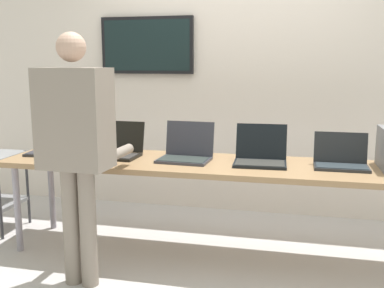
# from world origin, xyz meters

# --- Properties ---
(ground) EXTENTS (8.00, 8.00, 0.04)m
(ground) POSITION_xyz_m (0.00, 0.00, -0.02)
(ground) COLOR #BDB8B7
(back_wall) EXTENTS (8.00, 0.11, 2.75)m
(back_wall) POSITION_xyz_m (-0.02, 1.13, 1.38)
(back_wall) COLOR silver
(back_wall) RESTS_ON ground
(workbench) EXTENTS (3.21, 0.70, 0.73)m
(workbench) POSITION_xyz_m (0.00, 0.00, 0.68)
(workbench) COLOR #95724D
(workbench) RESTS_ON ground
(laptop_station_0) EXTENTS (0.37, 0.37, 0.23)m
(laptop_station_0) POSITION_xyz_m (-1.35, 0.06, 0.78)
(laptop_station_0) COLOR #252628
(laptop_station_0) RESTS_ON workbench
(laptop_station_1) EXTENTS (0.38, 0.33, 0.26)m
(laptop_station_1) POSITION_xyz_m (-0.79, 0.06, 0.79)
(laptop_station_1) COLOR black
(laptop_station_1) RESTS_ON workbench
(laptop_station_2) EXTENTS (0.40, 0.34, 0.28)m
(laptop_station_2) POSITION_xyz_m (-0.23, 0.05, 0.79)
(laptop_station_2) COLOR #343540
(laptop_station_2) RESTS_ON workbench
(laptop_station_3) EXTENTS (0.39, 0.35, 0.27)m
(laptop_station_3) POSITION_xyz_m (0.33, 0.05, 0.79)
(laptop_station_3) COLOR black
(laptop_station_3) RESTS_ON workbench
(laptop_station_4) EXTENTS (0.37, 0.26, 0.24)m
(laptop_station_4) POSITION_xyz_m (0.89, 0.06, 0.78)
(laptop_station_4) COLOR #25272A
(laptop_station_4) RESTS_ON workbench
(person) EXTENTS (0.45, 0.60, 1.64)m
(person) POSITION_xyz_m (-0.79, -0.62, 0.99)
(person) COLOR gray
(person) RESTS_ON ground
(paper_sheet) EXTENTS (0.30, 0.35, 0.00)m
(paper_sheet) POSITION_xyz_m (-1.05, -0.17, 0.73)
(paper_sheet) COLOR white
(paper_sheet) RESTS_ON workbench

